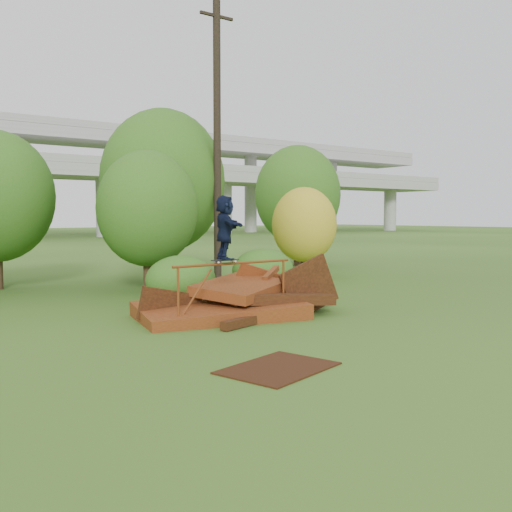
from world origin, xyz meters
TOP-DOWN VIEW (x-y plane):
  - ground at (0.00, 0.00)m, footprint 240.00×240.00m
  - scrap_pile at (-0.93, 2.66)m, footprint 5.82×3.37m
  - grind_rail at (-1.37, 2.13)m, footprint 3.53×0.21m
  - skateboard at (-1.65, 2.11)m, footprint 0.71×0.22m
  - skater at (-1.65, 2.11)m, footprint 0.84×1.53m
  - flat_plate at (-3.29, -2.04)m, footprint 2.21×1.82m
  - tree_2 at (-0.76, 8.29)m, footprint 3.43×3.43m
  - tree_3 at (1.20, 10.99)m, footprint 4.92×4.92m
  - tree_4 at (6.82, 8.92)m, footprint 2.78×2.78m
  - tree_5 at (10.17, 13.30)m, footprint 4.47×4.47m
  - shrub_left at (-1.17, 5.24)m, footprint 2.10×1.94m
  - shrub_right at (2.22, 5.72)m, footprint 2.14×1.97m
  - utility_pole at (2.35, 8.76)m, footprint 1.40×0.28m

SIDE VIEW (x-z plane):
  - ground at x=0.00m, z-range 0.00..0.00m
  - flat_plate at x=-3.29m, z-range 0.00..0.03m
  - scrap_pile at x=-0.93m, z-range -0.58..1.25m
  - shrub_left at x=-1.17m, z-range 0.00..1.45m
  - shrub_right at x=2.22m, z-range 0.00..1.52m
  - grind_rail at x=-1.37m, z-range 0.40..1.87m
  - skateboard at x=-1.65m, z-range 1.49..1.56m
  - tree_4 at x=6.82m, z-range 0.31..4.15m
  - skater at x=-1.65m, z-range 1.54..3.11m
  - tree_2 at x=-0.76m, z-range 0.44..5.26m
  - tree_5 at x=10.17m, z-range 0.56..6.85m
  - tree_3 at x=1.20m, z-range 0.58..7.40m
  - utility_pole at x=2.35m, z-range 0.07..10.92m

